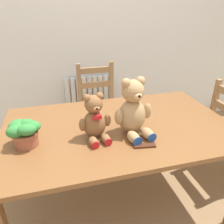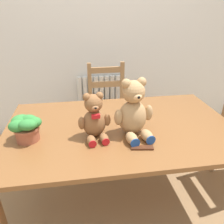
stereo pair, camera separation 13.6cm
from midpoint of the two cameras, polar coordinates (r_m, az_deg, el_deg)
wall_back at (r=2.61m, az=-1.53°, el=21.83°), size 8.00×0.04×2.60m
radiator at (r=2.79m, az=-1.23°, el=1.45°), size 0.60×0.10×0.73m
dining_table at (r=1.58m, az=4.71°, el=-6.17°), size 1.59×0.98×0.73m
wooden_chair_behind at (r=2.36m, az=0.58°, el=0.05°), size 0.39×0.40×0.96m
teddy_bear_left at (r=1.35m, az=-1.77°, el=-1.82°), size 0.21×0.22×0.30m
teddy_bear_right at (r=1.38m, az=8.47°, el=0.11°), size 0.26×0.28×0.37m
potted_plant at (r=1.41m, az=-19.03°, el=-3.70°), size 0.19×0.17×0.16m
chocolate_bar at (r=1.32m, az=10.86°, el=-9.24°), size 0.14×0.06×0.01m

